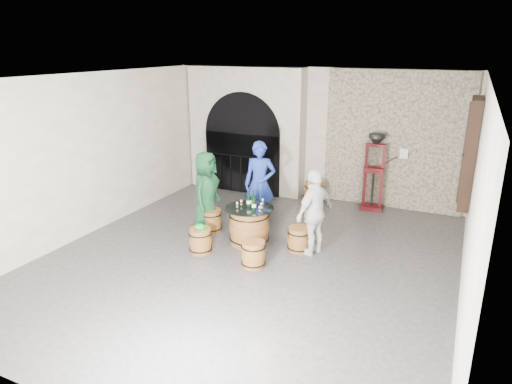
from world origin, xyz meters
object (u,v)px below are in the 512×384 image
at_px(person_green, 206,192).
at_px(corking_press, 374,166).
at_px(barrel_stool_near_left, 200,241).
at_px(wine_bottle_center, 254,204).
at_px(barrel_stool_near_right, 253,254).
at_px(wine_bottle_left, 249,200).
at_px(wine_bottle_right, 254,200).
at_px(barrel_stool_left, 211,220).
at_px(person_white, 315,213).
at_px(barrel_stool_right, 299,239).
at_px(barrel_table, 249,226).
at_px(person_blue, 260,184).
at_px(barrel_stool_far, 260,214).
at_px(side_barrel, 314,194).

relative_size(person_green, corking_press, 0.93).
height_order(barrel_stool_near_left, wine_bottle_center, wine_bottle_center).
relative_size(barrel_stool_near_right, wine_bottle_left, 1.44).
bearing_deg(wine_bottle_right, corking_press, 59.50).
height_order(barrel_stool_left, person_white, person_white).
relative_size(barrel_stool_right, person_white, 0.29).
relative_size(barrel_table, person_blue, 0.52).
relative_size(barrel_stool_far, barrel_stool_near_left, 1.00).
height_order(person_green, wine_bottle_center, person_green).
bearing_deg(side_barrel, corking_press, 16.35).
height_order(barrel_stool_far, wine_bottle_center, wine_bottle_center).
bearing_deg(person_green, barrel_stool_left, -107.47).
xyz_separation_m(barrel_stool_right, person_white, (0.28, 0.02, 0.57)).
bearing_deg(person_green, barrel_stool_far, -55.06).
relative_size(person_white, wine_bottle_center, 4.94).
bearing_deg(barrel_stool_right, wine_bottle_center, -167.63).
height_order(barrel_stool_far, wine_bottle_right, wine_bottle_right).
xyz_separation_m(barrel_stool_near_right, wine_bottle_center, (-0.35, 0.75, 0.63)).
bearing_deg(barrel_table, wine_bottle_left, 128.87).
bearing_deg(person_blue, barrel_stool_right, -53.56).
height_order(barrel_stool_right, corking_press, corking_press).
height_order(person_blue, wine_bottle_left, person_blue).
bearing_deg(person_white, person_blue, -100.09).
distance_m(barrel_stool_left, wine_bottle_right, 1.22).
relative_size(barrel_stool_near_left, wine_bottle_left, 1.44).
bearing_deg(wine_bottle_left, barrel_stool_near_left, -127.90).
relative_size(barrel_stool_far, person_white, 0.29).
distance_m(barrel_stool_near_right, wine_bottle_right, 1.22).
xyz_separation_m(barrel_stool_right, side_barrel, (-0.54, 2.51, 0.07)).
relative_size(barrel_stool_near_right, person_blue, 0.26).
height_order(barrel_stool_near_right, person_green, person_green).
xyz_separation_m(barrel_stool_right, wine_bottle_center, (-0.84, -0.18, 0.63)).
bearing_deg(barrel_stool_right, person_green, 175.58).
bearing_deg(person_blue, corking_press, 28.07).
bearing_deg(barrel_stool_right, wine_bottle_right, 179.81).
relative_size(person_green, side_barrel, 2.74).
bearing_deg(corking_press, barrel_stool_left, -139.64).
bearing_deg(barrel_table, side_barrel, 80.04).
bearing_deg(side_barrel, person_blue, -113.27).
xyz_separation_m(wine_bottle_left, wine_bottle_right, (0.08, 0.05, 0.00)).
bearing_deg(barrel_stool_near_right, wine_bottle_right, 115.17).
bearing_deg(wine_bottle_right, person_green, 172.16).
bearing_deg(corking_press, barrel_table, -125.56).
bearing_deg(barrel_stool_far, person_blue, 103.17).
xyz_separation_m(person_white, wine_bottle_left, (-1.30, -0.06, 0.06)).
distance_m(barrel_table, corking_press, 3.52).
bearing_deg(barrel_stool_far, person_green, -139.71).
xyz_separation_m(barrel_stool_left, corking_press, (2.74, 2.76, 0.81)).
bearing_deg(person_white, person_green, -72.73).
xyz_separation_m(person_blue, wine_bottle_left, (0.21, -0.96, -0.04)).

